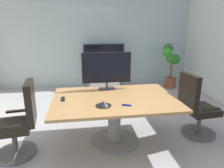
{
  "coord_description": "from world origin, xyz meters",
  "views": [
    {
      "loc": [
        -0.38,
        -3.01,
        1.82
      ],
      "look_at": [
        0.09,
        0.13,
        0.9
      ],
      "focal_mm": 32.45,
      "sensor_mm": 36.0,
      "label": 1
    }
  ],
  "objects_px": {
    "conference_table": "(114,109)",
    "conference_phone": "(103,104)",
    "office_chair_right": "(196,111)",
    "potted_plant": "(171,62)",
    "office_chair_left": "(20,126)",
    "tv_monitor": "(107,69)",
    "remote_control": "(63,99)",
    "wall_display_unit": "(104,73)"
  },
  "relations": [
    {
      "from": "conference_table",
      "to": "conference_phone",
      "type": "height_order",
      "value": "conference_phone"
    },
    {
      "from": "office_chair_right",
      "to": "potted_plant",
      "type": "distance_m",
      "value": 2.85
    },
    {
      "from": "conference_table",
      "to": "office_chair_left",
      "type": "xyz_separation_m",
      "value": [
        -1.38,
        -0.14,
        -0.11
      ]
    },
    {
      "from": "tv_monitor",
      "to": "conference_phone",
      "type": "relative_size",
      "value": 3.82
    },
    {
      "from": "office_chair_left",
      "to": "remote_control",
      "type": "relative_size",
      "value": 6.41
    },
    {
      "from": "conference_table",
      "to": "office_chair_left",
      "type": "distance_m",
      "value": 1.39
    },
    {
      "from": "office_chair_left",
      "to": "wall_display_unit",
      "type": "xyz_separation_m",
      "value": [
        1.56,
        3.18,
        -0.01
      ]
    },
    {
      "from": "conference_table",
      "to": "remote_control",
      "type": "xyz_separation_m",
      "value": [
        -0.78,
        0.05,
        0.19
      ]
    },
    {
      "from": "conference_table",
      "to": "potted_plant",
      "type": "relative_size",
      "value": 1.42
    },
    {
      "from": "tv_monitor",
      "to": "remote_control",
      "type": "distance_m",
      "value": 0.91
    },
    {
      "from": "conference_phone",
      "to": "office_chair_right",
      "type": "bearing_deg",
      "value": 10.33
    },
    {
      "from": "wall_display_unit",
      "to": "potted_plant",
      "type": "relative_size",
      "value": 0.99
    },
    {
      "from": "office_chair_left",
      "to": "potted_plant",
      "type": "relative_size",
      "value": 0.82
    },
    {
      "from": "potted_plant",
      "to": "remote_control",
      "type": "xyz_separation_m",
      "value": [
        -2.92,
        -2.67,
        -0.02
      ]
    },
    {
      "from": "office_chair_left",
      "to": "wall_display_unit",
      "type": "distance_m",
      "value": 3.54
    },
    {
      "from": "wall_display_unit",
      "to": "remote_control",
      "type": "height_order",
      "value": "wall_display_unit"
    },
    {
      "from": "office_chair_left",
      "to": "conference_table",
      "type": "bearing_deg",
      "value": 88.24
    },
    {
      "from": "office_chair_left",
      "to": "remote_control",
      "type": "distance_m",
      "value": 0.7
    },
    {
      "from": "conference_table",
      "to": "tv_monitor",
      "type": "xyz_separation_m",
      "value": [
        -0.06,
        0.48,
        0.54
      ]
    },
    {
      "from": "office_chair_left",
      "to": "conference_phone",
      "type": "bearing_deg",
      "value": 74.76
    },
    {
      "from": "potted_plant",
      "to": "conference_phone",
      "type": "height_order",
      "value": "potted_plant"
    },
    {
      "from": "office_chair_right",
      "to": "conference_phone",
      "type": "height_order",
      "value": "office_chair_right"
    },
    {
      "from": "office_chair_right",
      "to": "conference_phone",
      "type": "xyz_separation_m",
      "value": [
        -1.58,
        -0.29,
        0.33
      ]
    },
    {
      "from": "office_chair_left",
      "to": "conference_phone",
      "type": "xyz_separation_m",
      "value": [
        1.18,
        -0.16,
        0.33
      ]
    },
    {
      "from": "conference_phone",
      "to": "tv_monitor",
      "type": "bearing_deg",
      "value": 79.63
    },
    {
      "from": "wall_display_unit",
      "to": "conference_phone",
      "type": "bearing_deg",
      "value": -96.48
    },
    {
      "from": "potted_plant",
      "to": "remote_control",
      "type": "height_order",
      "value": "potted_plant"
    },
    {
      "from": "potted_plant",
      "to": "conference_table",
      "type": "bearing_deg",
      "value": -128.29
    },
    {
      "from": "tv_monitor",
      "to": "office_chair_right",
      "type": "bearing_deg",
      "value": -18.73
    },
    {
      "from": "tv_monitor",
      "to": "potted_plant",
      "type": "bearing_deg",
      "value": 45.45
    },
    {
      "from": "tv_monitor",
      "to": "conference_table",
      "type": "bearing_deg",
      "value": -82.87
    },
    {
      "from": "conference_table",
      "to": "conference_phone",
      "type": "bearing_deg",
      "value": -124.07
    },
    {
      "from": "remote_control",
      "to": "office_chair_left",
      "type": "bearing_deg",
      "value": -166.84
    },
    {
      "from": "office_chair_right",
      "to": "office_chair_left",
      "type": "bearing_deg",
      "value": 87.37
    },
    {
      "from": "conference_table",
      "to": "wall_display_unit",
      "type": "relative_size",
      "value": 1.43
    },
    {
      "from": "office_chair_right",
      "to": "remote_control",
      "type": "distance_m",
      "value": 2.18
    },
    {
      "from": "conference_phone",
      "to": "office_chair_left",
      "type": "bearing_deg",
      "value": 172.13
    },
    {
      "from": "office_chair_left",
      "to": "conference_phone",
      "type": "relative_size",
      "value": 4.95
    },
    {
      "from": "potted_plant",
      "to": "remote_control",
      "type": "distance_m",
      "value": 3.95
    },
    {
      "from": "office_chair_right",
      "to": "wall_display_unit",
      "type": "bearing_deg",
      "value": 16.17
    },
    {
      "from": "potted_plant",
      "to": "conference_phone",
      "type": "xyz_separation_m",
      "value": [
        -2.34,
        -3.01,
        0.0
      ]
    },
    {
      "from": "wall_display_unit",
      "to": "remote_control",
      "type": "distance_m",
      "value": 3.17
    }
  ]
}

